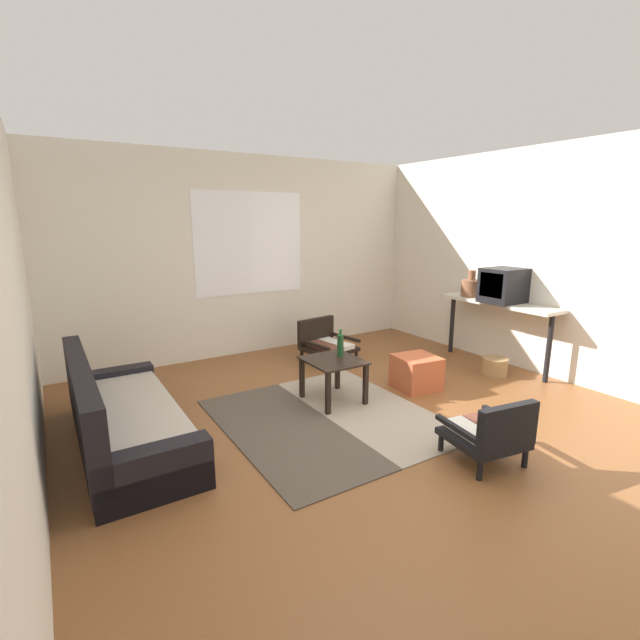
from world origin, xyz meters
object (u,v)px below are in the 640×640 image
object	(u,v)px
ottoman_orange	(416,372)
console_shelf	(498,309)
couch	(120,420)
coffee_table	(333,368)
wicker_basket	(495,366)
clay_vase	(471,287)
crt_television	(504,285)
armchair_striped_foreground	(490,433)
armchair_by_window	(325,342)
glass_bottle	(340,345)

from	to	relation	value
ottoman_orange	console_shelf	size ratio (longest dim) A/B	0.28
couch	coffee_table	world-z (taller)	couch
coffee_table	wicker_basket	bearing A→B (deg)	-9.66
couch	clay_vase	bearing A→B (deg)	2.02
crt_television	coffee_table	bearing A→B (deg)	175.62
couch	console_shelf	xyz separation A→B (m)	(4.42, -0.28, 0.52)
clay_vase	couch	bearing A→B (deg)	-177.98
armchair_striped_foreground	couch	bearing A→B (deg)	142.56
crt_television	wicker_basket	xyz separation A→B (m)	(-0.29, -0.18, -0.95)
coffee_table	armchair_by_window	xyz separation A→B (m)	(0.72, 1.28, -0.13)
wicker_basket	glass_bottle	bearing A→B (deg)	167.90
coffee_table	console_shelf	distance (m)	2.44
coffee_table	armchair_striped_foreground	distance (m)	1.69
ottoman_orange	couch	bearing A→B (deg)	173.59
couch	armchair_striped_foreground	size ratio (longest dim) A/B	3.39
armchair_striped_foreground	crt_television	size ratio (longest dim) A/B	1.18
couch	armchair_by_window	bearing A→B (deg)	22.29
console_shelf	ottoman_orange	bearing A→B (deg)	-177.67
armchair_by_window	crt_television	distance (m)	2.38
clay_vase	armchair_by_window	bearing A→B (deg)	150.32
couch	glass_bottle	distance (m)	2.18
clay_vase	ottoman_orange	bearing A→B (deg)	-160.72
couch	wicker_basket	distance (m)	4.17
crt_television	armchair_striped_foreground	bearing A→B (deg)	-144.52
couch	clay_vase	size ratio (longest dim) A/B	5.87
ottoman_orange	glass_bottle	bearing A→B (deg)	164.22
armchair_by_window	armchair_striped_foreground	distance (m)	2.95
armchair_striped_foreground	glass_bottle	size ratio (longest dim) A/B	2.08
couch	armchair_striped_foreground	xyz separation A→B (m)	(2.36, -1.81, 0.03)
armchair_by_window	armchair_striped_foreground	world-z (taller)	armchair_striped_foreground
armchair_striped_foreground	wicker_basket	world-z (taller)	armchair_striped_foreground
coffee_table	wicker_basket	xyz separation A→B (m)	(2.12, -0.36, -0.25)
armchair_by_window	couch	bearing A→B (deg)	-157.71
wicker_basket	crt_television	bearing A→B (deg)	31.79
armchair_striped_foreground	ottoman_orange	distance (m)	1.61
ottoman_orange	clay_vase	bearing A→B (deg)	19.28
couch	crt_television	distance (m)	4.51
clay_vase	crt_television	bearing A→B (deg)	-90.36
crt_television	armchair_by_window	bearing A→B (deg)	139.08
couch	glass_bottle	bearing A→B (deg)	-2.50
couch	coffee_table	distance (m)	2.03
console_shelf	coffee_table	bearing A→B (deg)	177.12
armchair_striped_foreground	crt_television	bearing A→B (deg)	35.48
armchair_by_window	ottoman_orange	world-z (taller)	armchair_by_window
ottoman_orange	wicker_basket	size ratio (longest dim) A/B	1.46
armchair_striped_foreground	console_shelf	distance (m)	2.61
console_shelf	glass_bottle	xyz separation A→B (m)	(-2.28, 0.19, -0.17)
coffee_table	armchair_striped_foreground	xyz separation A→B (m)	(0.35, -1.65, -0.10)
armchair_striped_foreground	ottoman_orange	size ratio (longest dim) A/B	1.38
ottoman_orange	crt_television	xyz separation A→B (m)	(1.41, -0.01, 0.87)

